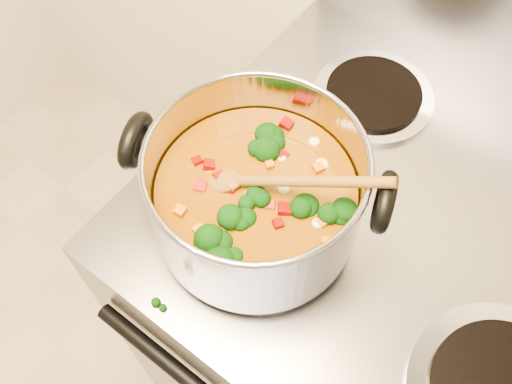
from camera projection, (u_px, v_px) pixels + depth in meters
electric_range at (372, 326)px, 1.18m from camera, size 0.76×0.69×1.08m
stockpot at (256, 195)px, 0.72m from camera, size 0.33×0.27×0.16m
wooden_spoon at (262, 181)px, 0.68m from camera, size 0.23×0.11×0.11m
cooktop_crumbs at (308, 185)px, 0.82m from camera, size 0.40×0.19×0.01m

